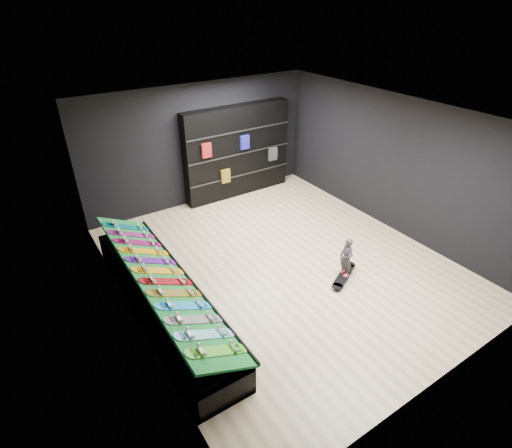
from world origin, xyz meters
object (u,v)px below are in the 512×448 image
display_rack (162,300)px  back_shelving (237,152)px  child (346,264)px  floor_skateboard (344,276)px

display_rack → back_shelving: size_ratio=1.52×
child → display_rack: bearing=-107.2°
back_shelving → child: bearing=-93.1°
display_rack → back_shelving: 4.92m
floor_skateboard → display_rack: bearing=134.8°
display_rack → child: bearing=-17.8°
floor_skateboard → child: bearing=0.0°
back_shelving → floor_skateboard: 4.52m
display_rack → floor_skateboard: bearing=-17.8°
display_rack → child: size_ratio=9.38×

